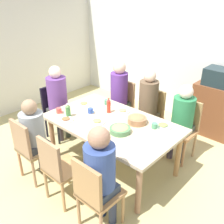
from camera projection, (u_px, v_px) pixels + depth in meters
ground_plane at (112, 165)px, 3.81m from camera, size 6.49×6.49×0.00m
wall_back at (193, 52)px, 4.68m from camera, size 5.65×0.12×2.60m
wall_left at (5, 49)px, 4.90m from camera, size 0.12×4.50×2.60m
dining_table at (112, 127)px, 3.52m from camera, size 1.81×1.08×0.73m
chair_0 at (150, 114)px, 4.19m from camera, size 0.40×0.40×0.90m
person_0 at (148, 102)px, 4.03m from camera, size 0.30×0.30×1.26m
chair_1 at (58, 167)px, 2.97m from camera, size 0.40×0.40×0.90m
chair_2 at (30, 147)px, 3.34m from camera, size 0.40×0.40×0.90m
person_2 at (34, 132)px, 3.32m from camera, size 0.30×0.30×1.15m
chair_3 at (122, 103)px, 4.55m from camera, size 0.40×0.40×0.90m
person_3 at (119, 91)px, 4.38m from camera, size 0.30×0.30×1.29m
chair_4 at (56, 109)px, 4.36m from camera, size 0.40×0.40×0.90m
person_4 at (58, 97)px, 4.19m from camera, size 0.32×0.32×1.27m
chair_5 at (95, 192)px, 2.61m from camera, size 0.40×0.40×0.90m
person_5 at (101, 170)px, 2.57m from camera, size 0.32×0.32×1.23m
chair_6 at (184, 126)px, 3.83m from camera, size 0.40×0.40×0.90m
person_6 at (182, 116)px, 3.68m from camera, size 0.31×0.31×1.18m
plate_0 at (163, 126)px, 3.37m from camera, size 0.23×0.23×0.04m
plate_1 at (84, 104)px, 3.98m from camera, size 0.21×0.21×0.04m
plate_2 at (97, 121)px, 3.47m from camera, size 0.21×0.21×0.04m
plate_3 at (123, 111)px, 3.76m from camera, size 0.21×0.21×0.04m
plate_4 at (66, 119)px, 3.52m from camera, size 0.21×0.21×0.04m
bowl_0 at (120, 129)px, 3.23m from camera, size 0.27×0.27×0.09m
bowl_1 at (137, 120)px, 3.44m from camera, size 0.25×0.25×0.10m
cup_0 at (91, 111)px, 3.71m from camera, size 0.11×0.08×0.07m
cup_1 at (155, 126)px, 3.32m from camera, size 0.11×0.08×0.07m
cup_2 at (107, 102)px, 3.97m from camera, size 0.11×0.07×0.08m
cup_3 at (59, 111)px, 3.71m from camera, size 0.11×0.08×0.07m
bottle_0 at (68, 111)px, 3.59m from camera, size 0.07×0.07×0.19m
bottle_1 at (109, 106)px, 3.70m from camera, size 0.06×0.06×0.22m
side_cabinet at (214, 110)px, 4.46m from camera, size 0.70×0.44×0.90m
microwave at (220, 77)px, 4.20m from camera, size 0.48×0.36×0.28m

